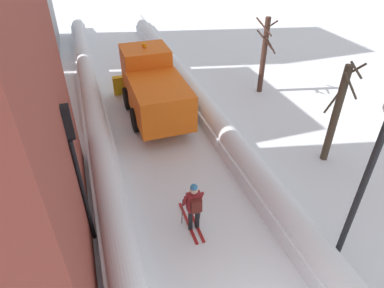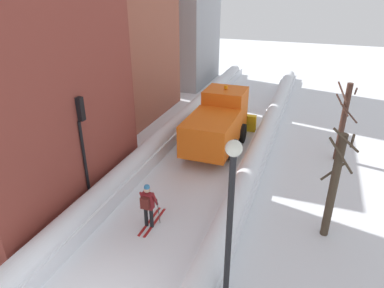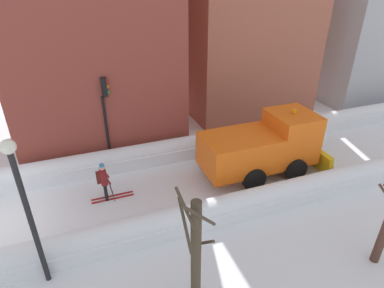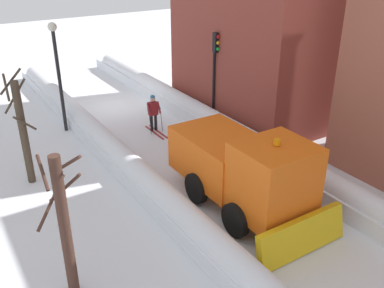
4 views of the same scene
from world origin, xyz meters
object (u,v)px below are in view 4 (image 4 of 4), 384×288
object	(u,v)px
skier	(153,111)
bare_tree_near	(23,131)
bare_tree_mid	(64,225)
traffic_light_pole	(215,61)
plow_truck	(244,169)
street_lamp	(57,64)

from	to	relation	value
skier	bare_tree_near	size ratio (longest dim) A/B	0.42
bare_tree_mid	skier	bearing A→B (deg)	-129.18
traffic_light_pole	bare_tree_mid	distance (m)	12.16
plow_truck	bare_tree_near	distance (m)	7.99
bare_tree_near	plow_truck	bearing A→B (deg)	134.96
bare_tree_near	bare_tree_mid	distance (m)	6.38
skier	street_lamp	world-z (taller)	street_lamp
traffic_light_pole	street_lamp	distance (m)	7.19
bare_tree_mid	street_lamp	bearing A→B (deg)	-106.50
plow_truck	street_lamp	xyz separation A→B (m)	(3.03, -9.69, 1.74)
street_lamp	traffic_light_pole	bearing A→B (deg)	155.08
traffic_light_pole	skier	bearing A→B (deg)	-13.68
traffic_light_pole	street_lamp	bearing A→B (deg)	-24.92
street_lamp	bare_tree_mid	distance (m)	10.92
plow_truck	skier	distance (m)	7.43
street_lamp	plow_truck	bearing A→B (deg)	107.34
skier	bare_tree_near	xyz separation A→B (m)	(6.13, 1.75, 1.09)
plow_truck	traffic_light_pole	world-z (taller)	traffic_light_pole
street_lamp	bare_tree_near	xyz separation A→B (m)	(2.61, 4.05, -1.13)
bare_tree_mid	traffic_light_pole	bearing A→B (deg)	-142.46
skier	traffic_light_pole	world-z (taller)	traffic_light_pole
traffic_light_pole	bare_tree_near	distance (m)	9.24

